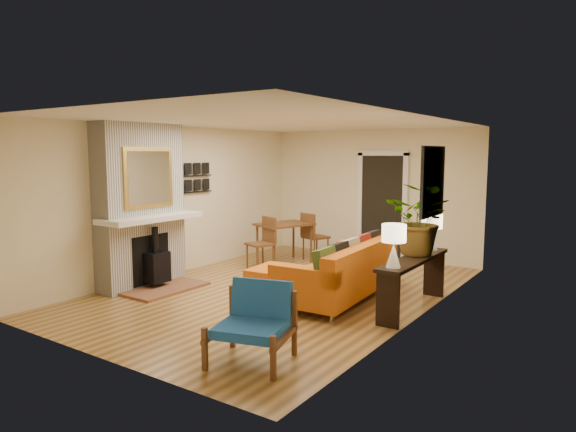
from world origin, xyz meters
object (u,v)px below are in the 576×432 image
Objects in this scene: lamp_near at (394,241)px; blue_chair at (255,318)px; ottoman at (279,279)px; lamp_far at (432,227)px; houseplant at (421,219)px; dining_table at (287,232)px; console_table at (414,269)px; sofa at (344,272)px.

blue_chair is at bearing -112.35° from lamp_near.
ottoman is 2.50m from blue_chair.
houseplant is (-0.01, -0.44, 0.16)m from lamp_far.
lamp_far is 0.47m from houseplant.
dining_table is at bearing 120.50° from blue_chair.
console_table is 1.86× the size of houseplant.
console_table is 0.69m from houseplant.
sofa is 2.59m from dining_table.
dining_table is (-2.07, 1.53, 0.22)m from sofa.
ottoman is 0.47× the size of dining_table.
dining_table reaches higher than sofa.
ottoman is at bearing -162.93° from houseplant.
ottoman is 0.85× the size of houseplant.
blue_chair is 1.74× the size of lamp_near.
lamp_near is at bearing -90.00° from lamp_far.
ottoman is at bearing -169.71° from console_table.
blue_chair is at bearing -59.50° from dining_table.
console_table reaches higher than ottoman.
lamp_near and lamp_far have the same top height.
blue_chair is 2.06m from lamp_near.
sofa is 1.06m from console_table.
houseplant is at bearing -21.91° from dining_table.
sofa is 4.39× the size of lamp_far.
dining_table is at bearing 154.37° from console_table.
lamp_near is at bearing 67.65° from blue_chair.
console_table is (1.98, 0.36, 0.35)m from ottoman.
sofa is at bearing 19.15° from ottoman.
houseplant is (-0.01, 0.96, 0.16)m from lamp_near.
dining_table is 0.98× the size of console_table.
lamp_far is at bearing 34.73° from sofa.
dining_table is at bearing 121.39° from ottoman.
sofa is at bearing -145.27° from lamp_far.
dining_table is 3.84m from lamp_near.
lamp_near is 1.40m from lamp_far.
sofa is 2.51m from blue_chair.
sofa is at bearing -36.39° from dining_table.
dining_table reaches higher than console_table.
lamp_near is at bearing -35.30° from dining_table.
console_table is at bearing -90.00° from lamp_far.
lamp_near is at bearing -33.03° from sofa.
ottoman is 2.21m from dining_table.
ottoman is 2.39m from lamp_far.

